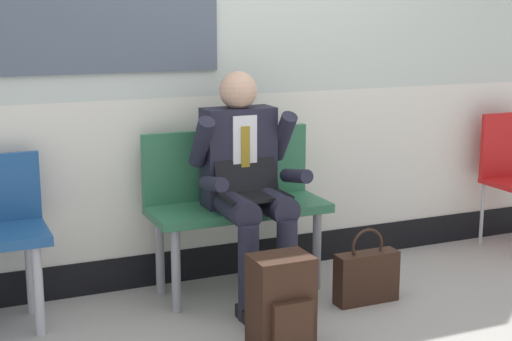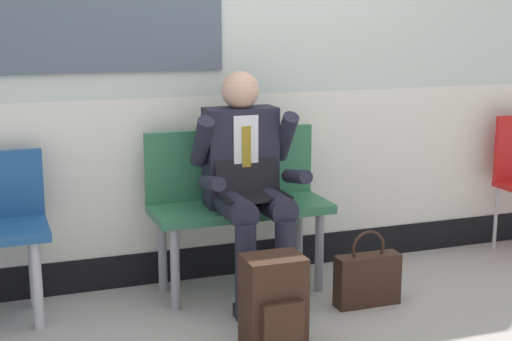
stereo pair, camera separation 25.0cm
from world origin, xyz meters
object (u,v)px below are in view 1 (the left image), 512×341
(handbag, at_px, (366,276))
(folding_chair, at_px, (511,168))
(bench_with_person, at_px, (234,196))
(backpack, at_px, (281,303))
(person_seated, at_px, (247,180))

(handbag, xyz_separation_m, folding_chair, (1.44, 0.50, 0.39))
(bench_with_person, bearing_deg, backpack, -96.65)
(handbag, bearing_deg, person_seated, 152.09)
(person_seated, bearing_deg, backpack, -98.66)
(backpack, distance_m, folding_chair, 2.30)
(bench_with_person, xyz_separation_m, person_seated, (0.00, -0.20, 0.13))
(backpack, height_order, folding_chair, folding_chair)
(person_seated, bearing_deg, folding_chair, 5.39)
(folding_chair, bearing_deg, person_seated, -174.61)
(folding_chair, bearing_deg, bench_with_person, 179.79)
(backpack, relative_size, folding_chair, 0.50)
(handbag, bearing_deg, backpack, -153.81)
(bench_with_person, bearing_deg, handbag, -41.00)
(person_seated, xyz_separation_m, backpack, (-0.10, -0.64, -0.46))
(bench_with_person, xyz_separation_m, backpack, (-0.10, -0.84, -0.33))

